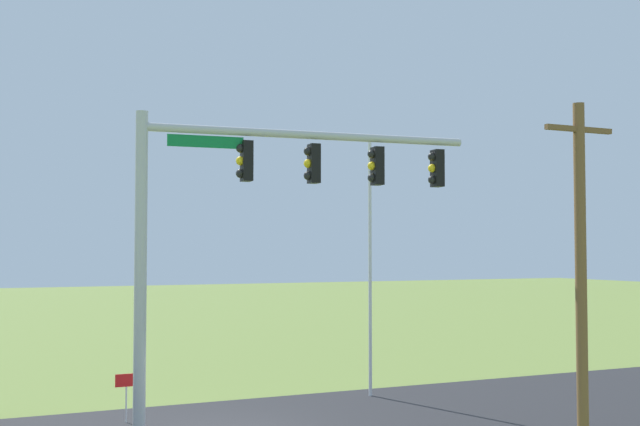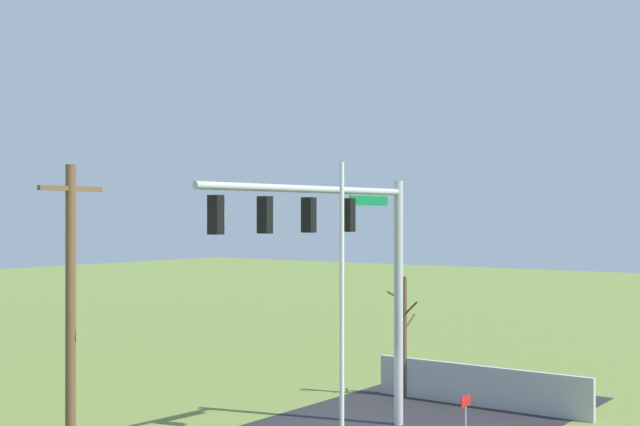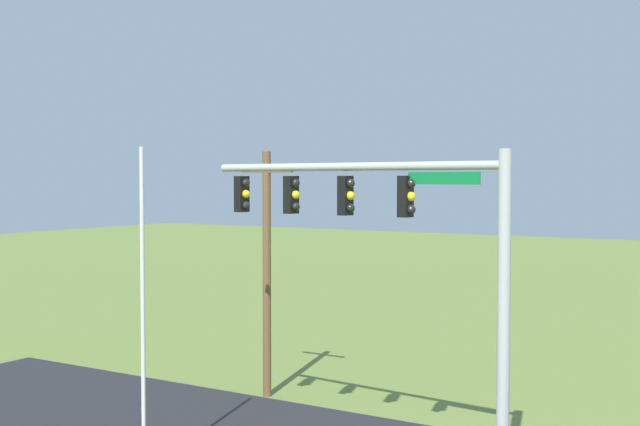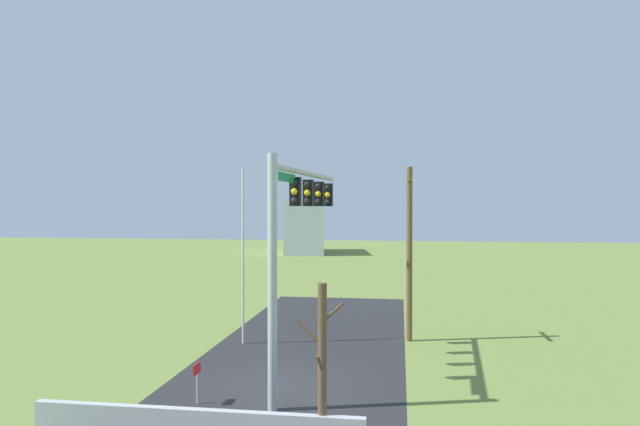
% 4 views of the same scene
% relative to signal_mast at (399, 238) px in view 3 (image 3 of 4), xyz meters
% --- Properties ---
extents(signal_mast, '(8.31, 0.99, 7.49)m').
position_rel_signal_mast_xyz_m(signal_mast, '(0.00, 0.00, 0.00)').
color(signal_mast, '#B2B5BA').
rests_on(signal_mast, ground_plane).
extents(flagpole, '(0.10, 0.10, 7.58)m').
position_rel_signal_mast_xyz_m(flagpole, '(-4.93, -3.30, -1.68)').
color(flagpole, silver).
rests_on(flagpole, ground_plane).
extents(utility_pole, '(1.90, 0.26, 7.70)m').
position_rel_signal_mast_xyz_m(utility_pole, '(-6.51, 3.84, -1.46)').
color(utility_pole, brown).
rests_on(utility_pole, ground_plane).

